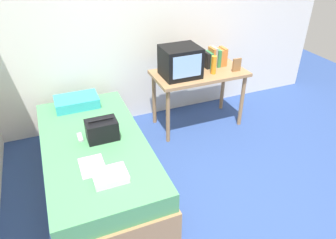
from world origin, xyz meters
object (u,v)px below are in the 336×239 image
Objects in this scene: desk at (199,79)px; handbag at (102,130)px; picture_frame at (237,65)px; water_bottle at (214,65)px; pillow at (77,102)px; magazine at (92,166)px; bed at (97,162)px; remote_dark at (120,176)px; folded_towel at (110,176)px; remote_silver at (80,137)px; book_row at (215,58)px; tv at (180,62)px.

desk is 3.87× the size of handbag.
water_bottle is at bearing 171.65° from picture_frame.
pillow reaches higher than magazine.
remote_dark is at bearing -80.03° from bed.
water_bottle is 1.35× the size of picture_frame.
remote_silver is at bearing 101.63° from folded_towel.
book_row is 2.13m from remote_dark.
desk is at bearing 32.99° from magazine.
folded_towel reaches higher than remote_dark.
desk is at bearing 4.00° from tv.
tv is (-0.27, -0.02, 0.28)m from desk.
handbag is (-1.50, -0.51, -0.25)m from water_bottle.
desk reaches higher than folded_towel.
remote_silver is at bearing -161.41° from desk.
bed is at bearing -171.91° from handbag.
folded_towel is (0.07, -1.36, -0.03)m from pillow.
folded_towel is (-1.43, -1.22, -0.12)m from desk.
water_bottle is 0.77× the size of magazine.
bed is at bearing -156.99° from book_row.
magazine is at bearing -148.56° from book_row.
picture_frame reaches higher than bed.
bed is 6.67× the size of handbag.
picture_frame is (0.17, -0.26, -0.03)m from book_row.
magazine is 1.86× the size of remote_dark.
magazine is at bearing 116.96° from folded_towel.
water_bottle is at bearing 35.35° from folded_towel.
picture_frame is at bearing 23.24° from magazine.
magazine is at bearing -147.01° from desk.
tv reaches higher than water_bottle.
magazine is 1.04× the size of folded_towel.
desk is 0.27m from water_bottle.
remote_silver is at bearing -161.00° from book_row.
tv reaches higher than pillow.
desk is 1.67m from remote_silver.
folded_towel reaches higher than bed.
pillow is at bearing 93.01° from bed.
desk reaches higher than bed.
handbag is 0.44m from magazine.
picture_frame is at bearing 14.41° from handbag.
remote_dark is at bearing -140.61° from book_row.
handbag is at bearing -165.59° from picture_frame.
handbag is (0.14, -0.76, 0.04)m from pillow.
folded_towel is at bearing -87.28° from bed.
bed is at bearing -156.70° from desk.
picture_frame is 2.07m from remote_silver.
tv reaches higher than folded_towel.
book_row is at bearing 19.00° from remote_silver.
pillow is (-0.04, 0.77, 0.32)m from bed.
book_row is at bearing -1.25° from pillow.
tv is 1.53× the size of book_row.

